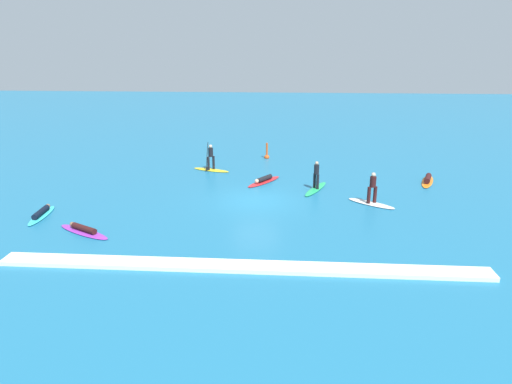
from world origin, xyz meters
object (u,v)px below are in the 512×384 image
object	(u,v)px
surfer_on_yellow_board	(211,163)
surfer_on_red_board	(264,180)
surfer_on_purple_board	(83,230)
surfer_on_green_board	(316,183)
marker_buoy	(267,155)
surfer_on_white_board	(372,196)
surfer_on_teal_board	(42,214)
surfer_on_orange_board	(428,180)

from	to	relation	value
surfer_on_yellow_board	surfer_on_red_board	bearing A→B (deg)	165.38
surfer_on_purple_board	surfer_on_yellow_board	bearing A→B (deg)	-81.25
surfer_on_green_board	surfer_on_yellow_board	bearing A→B (deg)	-95.91
surfer_on_purple_board	marker_buoy	xyz separation A→B (m)	(7.84, 15.15, 0.13)
surfer_on_white_board	surfer_on_yellow_board	bearing A→B (deg)	3.26
surfer_on_yellow_board	surfer_on_green_board	distance (m)	8.06
surfer_on_red_board	surfer_on_teal_board	world-z (taller)	surfer_on_teal_board
surfer_on_teal_board	surfer_on_green_board	world-z (taller)	surfer_on_green_board
surfer_on_purple_board	surfer_on_orange_board	xyz separation A→B (m)	(18.34, 9.49, 0.04)
surfer_on_green_board	marker_buoy	world-z (taller)	surfer_on_green_board
surfer_on_white_board	surfer_on_yellow_board	distance (m)	11.79
surfer_on_white_board	surfer_on_green_board	size ratio (longest dim) A/B	0.82
surfer_on_white_board	surfer_on_purple_board	xyz separation A→B (m)	(-14.05, -4.96, -0.35)
surfer_on_green_board	surfer_on_orange_board	size ratio (longest dim) A/B	1.02
surfer_on_red_board	surfer_on_teal_board	size ratio (longest dim) A/B	1.03
surfer_on_teal_board	surfer_on_purple_board	bearing A→B (deg)	-126.96
surfer_on_teal_board	surfer_on_yellow_board	xyz separation A→B (m)	(7.18, 9.43, 0.38)
surfer_on_teal_board	marker_buoy	xyz separation A→B (m)	(10.88, 13.22, 0.12)
surfer_on_teal_board	marker_buoy	bearing A→B (deg)	-44.06
surfer_on_purple_board	surfer_on_orange_board	size ratio (longest dim) A/B	1.01
surfer_on_orange_board	surfer_on_yellow_board	bearing A→B (deg)	102.49
surfer_on_red_board	surfer_on_teal_board	distance (m)	12.92
surfer_on_green_board	surfer_on_purple_board	distance (m)	13.39
surfer_on_teal_board	marker_buoy	world-z (taller)	marker_buoy
surfer_on_teal_board	surfer_on_purple_board	xyz separation A→B (m)	(3.04, -1.93, -0.02)
surfer_on_white_board	surfer_on_green_board	world-z (taller)	surfer_on_white_board
surfer_on_purple_board	surfer_on_white_board	bearing A→B (deg)	-131.75
surfer_on_green_board	surfer_on_orange_board	distance (m)	7.48
surfer_on_teal_board	surfer_on_yellow_board	size ratio (longest dim) A/B	1.04
surfer_on_red_board	surfer_on_yellow_board	size ratio (longest dim) A/B	1.07
surfer_on_green_board	surfer_on_orange_board	world-z (taller)	surfer_on_green_board
surfer_on_white_board	marker_buoy	distance (m)	11.93
surfer_on_red_board	surfer_on_yellow_board	world-z (taller)	surfer_on_yellow_board
surfer_on_yellow_board	surfer_on_green_board	xyz separation A→B (m)	(7.02, -3.96, -0.12)
surfer_on_red_board	surfer_on_purple_board	world-z (taller)	surfer_on_red_board
surfer_on_white_board	surfer_on_yellow_board	world-z (taller)	surfer_on_yellow_board
surfer_on_orange_board	marker_buoy	distance (m)	11.93
surfer_on_teal_board	surfer_on_white_board	bearing A→B (deg)	-84.54
surfer_on_teal_board	surfer_on_orange_board	size ratio (longest dim) A/B	0.93
surfer_on_red_board	surfer_on_orange_board	size ratio (longest dim) A/B	0.95
surfer_on_red_board	surfer_on_white_board	xyz separation A→B (m)	(6.11, -3.77, 0.34)
surfer_on_yellow_board	surfer_on_teal_board	bearing A→B (deg)	72.71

